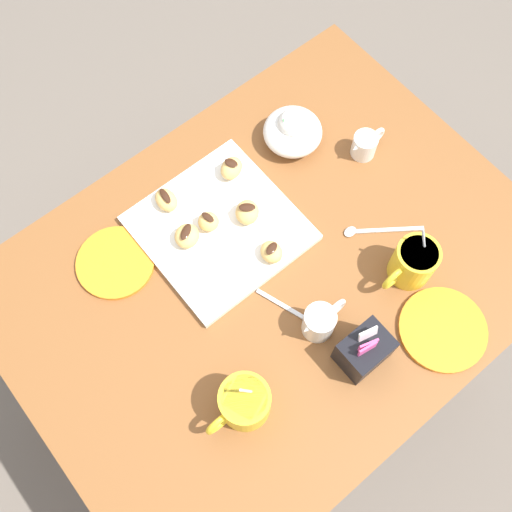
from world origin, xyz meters
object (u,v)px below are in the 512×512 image
at_px(coffee_mug_yellow_right, 244,403).
at_px(beignet_3, 187,236).
at_px(saucer_orange_right, 443,329).
at_px(beignet_0, 247,212).
at_px(ice_cream_bowl, 293,130).
at_px(beignet_1, 166,200).
at_px(beignet_5, 209,222).
at_px(cream_pitcher_white, 320,321).
at_px(pastry_plate_square, 220,228).
at_px(sugar_caddy, 364,350).
at_px(coffee_mug_yellow_left, 413,262).
at_px(dining_table, 272,295).
at_px(chocolate_sauce_pitcher, 365,144).
at_px(saucer_orange_left, 115,263).
at_px(beignet_2, 271,252).
at_px(beignet_4, 231,168).

distance_m(coffee_mug_yellow_right, beignet_3, 0.34).
xyz_separation_m(coffee_mug_yellow_right, saucer_orange_right, (-0.38, 0.13, -0.04)).
bearing_deg(coffee_mug_yellow_right, beignet_0, -129.91).
xyz_separation_m(ice_cream_bowl, beignet_1, (0.30, -0.04, -0.01)).
xyz_separation_m(beignet_1, beignet_5, (-0.04, 0.09, 0.00)).
bearing_deg(cream_pitcher_white, pastry_plate_square, -86.36).
distance_m(sugar_caddy, ice_cream_bowl, 0.49).
xyz_separation_m(pastry_plate_square, saucer_orange_right, (-0.20, 0.43, -0.00)).
xyz_separation_m(coffee_mug_yellow_left, ice_cream_bowl, (-0.02, -0.38, -0.01)).
distance_m(dining_table, cream_pitcher_white, 0.23).
relative_size(coffee_mug_yellow_left, chocolate_sauce_pitcher, 1.58).
relative_size(beignet_3, beignet_5, 1.24).
relative_size(pastry_plate_square, saucer_orange_left, 1.90).
height_order(cream_pitcher_white, beignet_5, cream_pitcher_white).
distance_m(chocolate_sauce_pitcher, saucer_orange_right, 0.42).
xyz_separation_m(beignet_1, beignet_3, (0.02, 0.09, 0.00)).
distance_m(ice_cream_bowl, beignet_5, 0.27).
height_order(sugar_caddy, beignet_2, sugar_caddy).
bearing_deg(saucer_orange_left, beignet_3, 157.96).
height_order(cream_pitcher_white, beignet_3, cream_pitcher_white).
relative_size(dining_table, beignet_3, 19.99).
xyz_separation_m(ice_cream_bowl, saucer_orange_right, (0.06, 0.50, -0.04)).
distance_m(saucer_orange_left, beignet_0, 0.28).
relative_size(saucer_orange_left, beignet_3, 2.98).
distance_m(ice_cream_bowl, beignet_1, 0.31).
bearing_deg(dining_table, beignet_3, -59.65).
height_order(sugar_caddy, beignet_4, sugar_caddy).
xyz_separation_m(pastry_plate_square, ice_cream_bowl, (-0.25, -0.07, 0.03)).
xyz_separation_m(pastry_plate_square, beignet_1, (0.05, -0.11, 0.02)).
bearing_deg(cream_pitcher_white, beignet_3, -74.09).
bearing_deg(sugar_caddy, saucer_orange_left, -60.81).
height_order(coffee_mug_yellow_left, coffee_mug_yellow_right, coffee_mug_yellow_left).
bearing_deg(beignet_0, beignet_5, -24.56).
height_order(dining_table, chocolate_sauce_pitcher, chocolate_sauce_pitcher).
bearing_deg(saucer_orange_left, coffee_mug_yellow_right, 93.20).
height_order(saucer_orange_right, beignet_4, beignet_4).
height_order(ice_cream_bowl, saucer_orange_left, ice_cream_bowl).
bearing_deg(coffee_mug_yellow_left, beignet_3, -47.60).
xyz_separation_m(beignet_4, beignet_5, (0.11, 0.07, -0.00)).
xyz_separation_m(beignet_1, beignet_2, (-0.09, 0.22, -0.00)).
bearing_deg(coffee_mug_yellow_left, chocolate_sauce_pitcher, -115.49).
bearing_deg(coffee_mug_yellow_left, pastry_plate_square, -53.32).
bearing_deg(beignet_3, chocolate_sauce_pitcher, 171.02).
height_order(pastry_plate_square, beignet_5, beignet_5).
xyz_separation_m(beignet_0, beignet_4, (-0.04, -0.10, -0.00)).
xyz_separation_m(ice_cream_bowl, beignet_2, (0.21, 0.18, -0.01)).
bearing_deg(beignet_5, beignet_0, 155.44).
bearing_deg(beignet_2, beignet_5, -66.80).
distance_m(dining_table, beignet_3, 0.25).
relative_size(cream_pitcher_white, sugar_caddy, 0.99).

